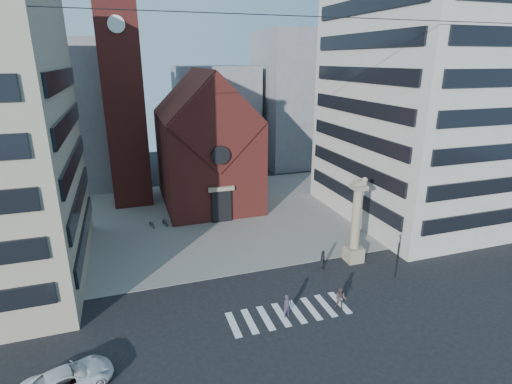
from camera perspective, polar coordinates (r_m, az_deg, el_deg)
ground at (r=35.21m, az=1.90°, el=-14.39°), size 120.00×120.00×0.00m
piazza at (r=51.50m, az=-5.44°, el=-3.38°), size 46.00×30.00×0.05m
zebra_crossing at (r=33.07m, az=4.71°, el=-16.86°), size 10.20×3.20×0.01m
church at (r=54.89m, az=-7.15°, el=6.62°), size 12.00×16.65×18.00m
campanile at (r=55.79m, az=-18.54°, el=14.08°), size 5.50×5.50×31.20m
building_right at (r=52.63m, az=23.15°, el=13.65°), size 18.00×22.00×32.00m
bg_block_left at (r=68.85m, az=-26.70°, el=9.77°), size 16.00×14.00×22.00m
bg_block_mid at (r=75.21m, az=-5.75°, el=10.63°), size 14.00×12.00×18.00m
bg_block_right at (r=77.19m, az=6.67°, el=13.04°), size 16.00×14.00×24.00m
lion_column at (r=40.04m, az=14.04°, el=-5.12°), size 1.63×1.60×8.68m
traffic_light at (r=38.69m, az=19.59°, el=-8.45°), size 0.13×0.16×4.30m
white_car at (r=28.93m, az=-25.25°, el=-23.04°), size 5.68×3.82×1.45m
pedestrian_0 at (r=32.18m, az=4.48°, el=-15.92°), size 0.77×0.59×1.90m
pedestrian_1 at (r=33.63m, az=11.98°, el=-14.66°), size 1.15×1.15×1.88m
pedestrian_2 at (r=38.91m, az=9.51°, el=-9.57°), size 0.91×1.25×1.97m
scooter_0 at (r=49.18m, az=-14.65°, el=-4.45°), size 0.99×1.66×0.82m
scooter_1 at (r=49.25m, az=-12.87°, el=-4.22°), size 0.87×1.58×0.91m
scooter_2 at (r=49.41m, az=-11.09°, el=-4.07°), size 0.99×1.66×0.82m
scooter_3 at (r=49.57m, az=-9.33°, el=-3.83°), size 0.87×1.58×0.91m
scooter_4 at (r=49.82m, az=-7.58°, el=-3.69°), size 0.99×1.66×0.82m
scooter_5 at (r=50.08m, az=-5.86°, el=-3.44°), size 0.87×1.58×0.91m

